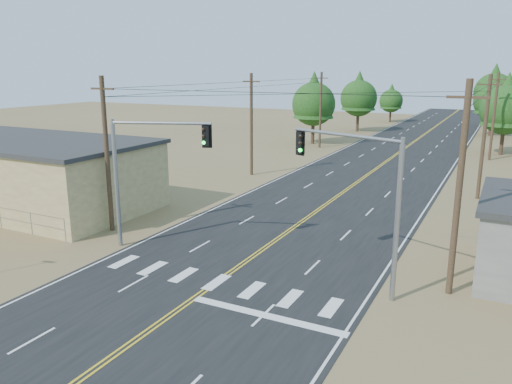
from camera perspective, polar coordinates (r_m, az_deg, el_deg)
The scene contains 17 objects.
ground at distance 19.88m, azimuth -17.26°, elevation -18.34°, with size 220.00×220.00×0.00m, color olive.
road at distance 44.70m, azimuth 10.30°, elevation 0.24°, with size 15.00×200.00×0.02m, color black.
building_left at distance 42.76m, azimuth -24.87°, elevation 1.96°, with size 20.00×10.00×5.00m, color #D6C37B.
utility_pole_left_near at distance 33.28m, azimuth -16.67°, elevation 4.19°, with size 1.80×0.30×10.00m.
utility_pole_left_mid at distance 49.56m, azimuth -0.53°, elevation 7.80°, with size 1.80×0.30×10.00m.
utility_pole_left_far at distance 67.86m, azimuth 7.38°, elevation 9.34°, with size 1.80×0.30×10.00m.
utility_pole_right_near at distance 24.36m, azimuth 22.18°, elevation 0.33°, with size 1.80×0.30×10.00m.
utility_pole_right_mid at distance 44.07m, azimuth 24.61°, elevation 5.77°, with size 1.80×0.30×10.00m.
utility_pole_right_far at distance 63.96m, azimuth 25.55°, elevation 7.84°, with size 1.80×0.30×10.00m.
signal_mast_left at distance 29.55m, azimuth -12.85°, elevation 3.28°, with size 5.57×2.19×7.63m.
signal_mast_right at distance 23.70m, azimuth 12.30°, elevation 0.73°, with size 6.02×2.53×7.56m.
tree_left_near at distance 71.37m, azimuth 6.61°, elevation 10.44°, with size 6.07×6.07×10.11m.
tree_left_mid at distance 86.86m, azimuth 11.67°, elevation 10.86°, with size 6.07×6.07×10.11m.
tree_left_far at distance 104.05m, azimuth 15.20°, elevation 10.27°, with size 4.54×4.54×7.57m.
tree_right_near at distance 68.50m, azimuth 26.69°, elevation 8.91°, with size 6.03×6.03×10.05m.
tree_right_mid at distance 87.87m, azimuth 25.54°, elevation 9.75°, with size 5.93×5.93×9.88m.
tree_right_far at distance 101.35m, azimuth 25.57°, elevation 10.65°, with size 6.84×6.84×11.39m.
Camera 1 is at (12.24, -11.71, 10.41)m, focal length 35.00 mm.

